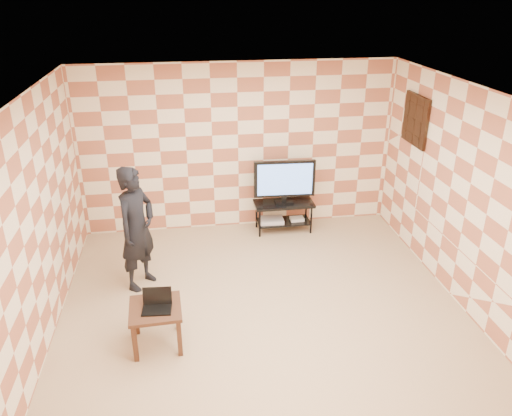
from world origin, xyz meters
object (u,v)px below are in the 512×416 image
object	(u,v)px
tv_stand	(284,210)
tv	(284,180)
person	(137,228)
side_table	(156,314)

from	to	relation	value
tv_stand	tv	xyz separation A→B (m)	(0.00, -0.00, 0.53)
tv_stand	person	xyz separation A→B (m)	(-2.22, -1.30, 0.48)
tv	person	size ratio (longest dim) A/B	0.58
tv_stand	side_table	world-z (taller)	same
tv	side_table	world-z (taller)	tv
tv_stand	tv	size ratio (longest dim) A/B	0.98
tv_stand	side_table	size ratio (longest dim) A/B	1.63
tv	person	world-z (taller)	person
tv_stand	person	size ratio (longest dim) A/B	0.57
tv_stand	tv	bearing A→B (deg)	-87.20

